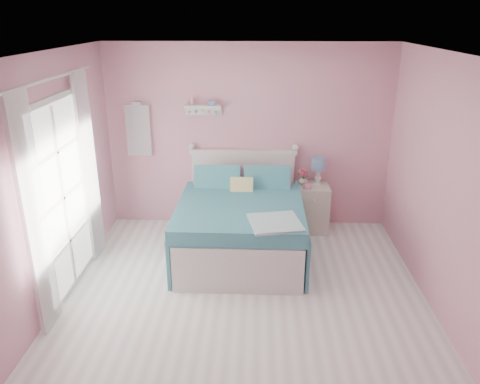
# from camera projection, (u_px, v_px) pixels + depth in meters

# --- Properties ---
(floor) EXTENTS (4.50, 4.50, 0.00)m
(floor) POSITION_uv_depth(u_px,v_px,m) (244.00, 309.00, 4.98)
(floor) COLOR silver
(floor) RESTS_ON ground
(room_shell) EXTENTS (4.50, 4.50, 4.50)m
(room_shell) POSITION_uv_depth(u_px,v_px,m) (244.00, 167.00, 4.41)
(room_shell) COLOR pink
(room_shell) RESTS_ON floor
(bed) EXTENTS (1.56, 1.97, 1.13)m
(bed) POSITION_uv_depth(u_px,v_px,m) (241.00, 225.00, 6.02)
(bed) COLOR silver
(bed) RESTS_ON floor
(nightstand) EXTENTS (0.47, 0.46, 0.68)m
(nightstand) POSITION_uv_depth(u_px,v_px,m) (311.00, 208.00, 6.69)
(nightstand) COLOR beige
(nightstand) RESTS_ON floor
(table_lamp) EXTENTS (0.19, 0.19, 0.39)m
(table_lamp) POSITION_uv_depth(u_px,v_px,m) (318.00, 166.00, 6.54)
(table_lamp) COLOR white
(table_lamp) RESTS_ON nightstand
(vase) EXTENTS (0.17, 0.17, 0.14)m
(vase) POSITION_uv_depth(u_px,v_px,m) (303.00, 180.00, 6.60)
(vase) COLOR silver
(vase) RESTS_ON nightstand
(teacup) EXTENTS (0.13, 0.13, 0.09)m
(teacup) POSITION_uv_depth(u_px,v_px,m) (307.00, 186.00, 6.45)
(teacup) COLOR pink
(teacup) RESTS_ON nightstand
(roses) EXTENTS (0.14, 0.11, 0.12)m
(roses) POSITION_uv_depth(u_px,v_px,m) (303.00, 173.00, 6.55)
(roses) COLOR #C7445E
(roses) RESTS_ON vase
(wall_shelf) EXTENTS (0.50, 0.15, 0.25)m
(wall_shelf) POSITION_uv_depth(u_px,v_px,m) (203.00, 107.00, 6.43)
(wall_shelf) COLOR silver
(wall_shelf) RESTS_ON room_shell
(hanging_dress) EXTENTS (0.34, 0.03, 0.72)m
(hanging_dress) POSITION_uv_depth(u_px,v_px,m) (138.00, 131.00, 6.57)
(hanging_dress) COLOR white
(hanging_dress) RESTS_ON room_shell
(french_door) EXTENTS (0.04, 1.32, 2.16)m
(french_door) POSITION_uv_depth(u_px,v_px,m) (62.00, 199.00, 5.04)
(french_door) COLOR silver
(french_door) RESTS_ON floor
(curtain_near) EXTENTS (0.04, 0.40, 2.32)m
(curtain_near) POSITION_uv_depth(u_px,v_px,m) (35.00, 218.00, 4.30)
(curtain_near) COLOR white
(curtain_near) RESTS_ON floor
(curtain_far) EXTENTS (0.04, 0.40, 2.32)m
(curtain_far) POSITION_uv_depth(u_px,v_px,m) (89.00, 168.00, 5.69)
(curtain_far) COLOR white
(curtain_far) RESTS_ON floor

